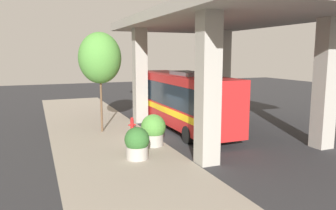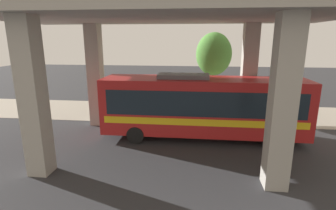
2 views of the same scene
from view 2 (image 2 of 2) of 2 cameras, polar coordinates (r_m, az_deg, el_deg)
The scene contains 8 objects.
ground_plane at distance 18.61m, azimuth 0.48°, elevation -4.14°, with size 80.00×80.00×0.00m, color #2D2D30.
sidewalk_strip at distance 21.46m, azimuth 1.30°, elevation -1.59°, with size 6.00×40.00×0.02m.
overpass at distance 13.69m, azimuth -1.25°, elevation 16.69°, with size 9.40×18.11×7.42m.
bus at distance 15.60m, azimuth 7.59°, elevation 0.12°, with size 2.81×11.78×3.89m.
fire_hydrant at distance 19.44m, azimuth 5.59°, elevation -1.71°, with size 0.45×0.22×1.08m.
planter_front at distance 19.26m, azimuth -3.29°, elevation -0.75°, with size 1.36×1.36×1.75m.
planter_middle at distance 21.08m, azimuth -7.62°, elevation 0.14°, with size 1.19×1.19×1.56m.
street_tree_near at distance 20.37m, azimuth 9.94°, elevation 10.85°, with size 2.67×2.67×6.35m.
Camera 2 is at (17.56, 1.80, 5.90)m, focal length 28.00 mm.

